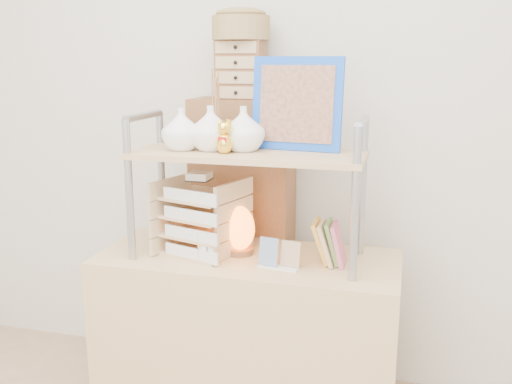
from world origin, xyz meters
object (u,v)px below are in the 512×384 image
Objects in this scene: desk at (248,342)px; letter_tray at (201,221)px; cabinet at (243,243)px; salt_lamp at (240,230)px.

desk is 3.56× the size of letter_tray.
cabinet reaches higher than letter_tray.
cabinet is 0.44m from letter_tray.
salt_lamp is (0.09, -0.35, 0.18)m from cabinet.
desk is 0.89× the size of cabinet.
cabinet is at bearing 108.93° from desk.
letter_tray is at bearing -169.08° from salt_lamp.
desk is 6.07× the size of salt_lamp.
salt_lamp is (-0.04, 0.02, 0.48)m from desk.
cabinet is at bearing 104.09° from salt_lamp.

